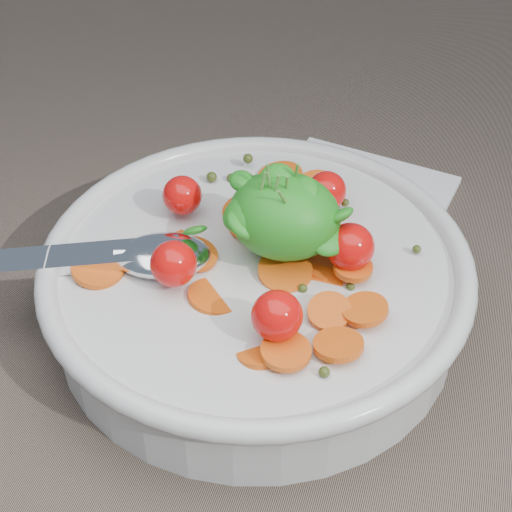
# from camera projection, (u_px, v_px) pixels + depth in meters

# --- Properties ---
(ground) EXTENTS (6.00, 6.00, 0.00)m
(ground) POSITION_uv_depth(u_px,v_px,m) (285.00, 353.00, 0.54)
(ground) COLOR #726051
(ground) RESTS_ON ground
(bowl) EXTENTS (0.32, 0.30, 0.13)m
(bowl) POSITION_uv_depth(u_px,v_px,m) (256.00, 281.00, 0.55)
(bowl) COLOR silver
(bowl) RESTS_ON ground
(napkin) EXTENTS (0.17, 0.15, 0.01)m
(napkin) POSITION_uv_depth(u_px,v_px,m) (358.00, 197.00, 0.67)
(napkin) COLOR white
(napkin) RESTS_ON ground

